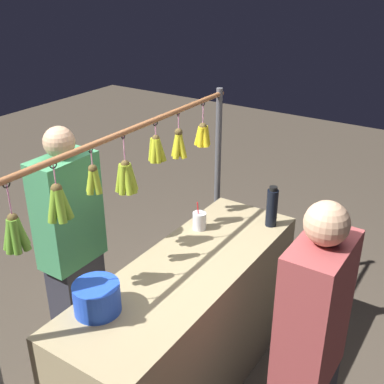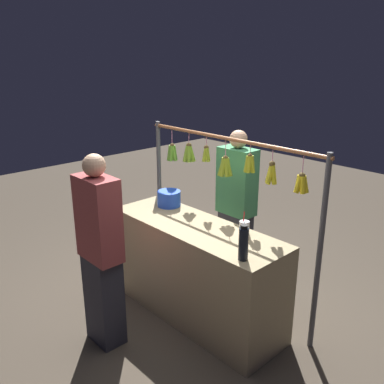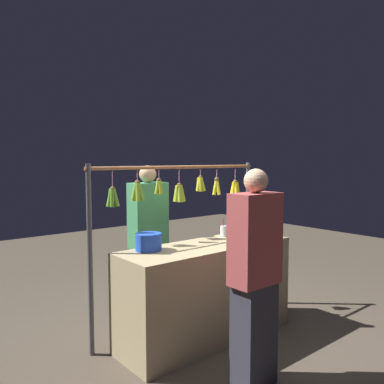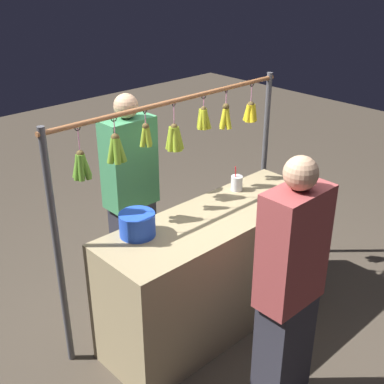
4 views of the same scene
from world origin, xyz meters
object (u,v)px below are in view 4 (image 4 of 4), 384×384
Objects in this scene: water_bottle at (301,177)px; customer_person at (288,295)px; drink_cup at (237,183)px; blue_bucket at (137,224)px; vendor_person at (131,200)px.

water_bottle is 0.17× the size of customer_person.
drink_cup is (0.29, -0.36, -0.07)m from water_bottle.
water_bottle is 0.46m from drink_cup.
water_bottle is 1.27m from blue_bucket.
customer_person is (-0.29, 0.95, -0.17)m from blue_bucket.
water_bottle is 1.26m from vendor_person.
customer_person reaches higher than blue_bucket.
vendor_person is (-0.37, -0.57, -0.17)m from blue_bucket.
customer_person is (0.08, 1.52, -0.00)m from vendor_person.
water_bottle is at bearing 133.41° from vendor_person.
customer_person is (0.64, 0.97, -0.15)m from drink_cup.
blue_bucket is (1.23, -0.33, -0.05)m from water_bottle.
drink_cup is 0.12× the size of customer_person.
drink_cup reaches higher than blue_bucket.
drink_cup is at bearing -178.77° from blue_bucket.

